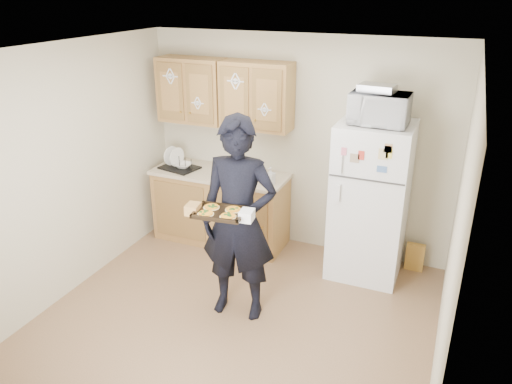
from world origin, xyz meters
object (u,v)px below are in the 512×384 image
(person, at_px, (239,221))
(dish_rack, at_px, (179,162))
(microwave, at_px, (379,109))
(refrigerator, at_px, (370,201))
(baking_tray, at_px, (220,213))

(person, relative_size, dish_rack, 4.50)
(microwave, bearing_deg, refrigerator, 106.38)
(refrigerator, bearing_deg, person, -129.15)
(microwave, xyz_separation_m, dish_rack, (-2.33, 0.03, -0.87))
(baking_tray, bearing_deg, refrigerator, 48.47)
(microwave, bearing_deg, dish_rack, -179.46)
(person, height_order, microwave, microwave)
(person, xyz_separation_m, dish_rack, (-1.33, 1.18, 0.01))
(person, bearing_deg, baking_tray, -104.76)
(person, bearing_deg, refrigerator, 43.47)
(person, distance_m, dish_rack, 1.78)
(person, xyz_separation_m, baking_tray, (-0.04, -0.30, 0.20))
(baking_tray, xyz_separation_m, dish_rack, (-1.30, 1.48, -0.19))
(refrigerator, xyz_separation_m, person, (-0.98, -1.20, 0.13))
(refrigerator, relative_size, microwave, 3.02)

